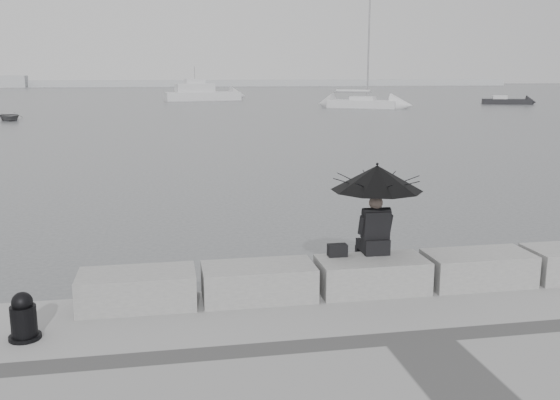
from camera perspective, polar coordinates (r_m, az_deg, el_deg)
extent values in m
plane|color=#4C4E51|center=(10.06, 7.43, -10.08)|extent=(360.00, 360.00, 0.00)
cube|color=gray|center=(8.94, -12.92, -7.98)|extent=(1.60, 0.80, 0.50)
cube|color=gray|center=(9.02, -1.98, -7.51)|extent=(1.60, 0.80, 0.50)
cube|color=gray|center=(9.40, 8.39, -6.81)|extent=(1.60, 0.80, 0.50)
cube|color=gray|center=(10.07, 17.64, -6.00)|extent=(1.60, 0.80, 0.50)
sphere|color=#726056|center=(9.45, 8.76, -0.26)|extent=(0.21, 0.21, 0.21)
cylinder|color=black|center=(9.43, 8.79, 0.15)|extent=(0.02, 0.02, 1.00)
cone|color=black|center=(9.37, 8.85, 2.02)|extent=(1.37, 1.37, 0.38)
sphere|color=black|center=(9.34, 8.89, 3.27)|extent=(0.04, 0.04, 0.04)
cube|color=black|center=(9.38, 5.27, -4.60)|extent=(0.28, 0.16, 0.18)
cylinder|color=black|center=(8.39, -22.27, -11.54)|extent=(0.39, 0.39, 0.06)
cylinder|color=black|center=(8.32, -22.37, -10.35)|extent=(0.31, 0.31, 0.43)
sphere|color=black|center=(8.22, -22.51, -8.62)|extent=(0.25, 0.25, 0.25)
cube|color=#ACAFB2|center=(163.93, -9.67, 10.48)|extent=(180.00, 6.00, 1.60)
cube|color=silver|center=(66.33, 7.58, 8.65)|extent=(7.36, 5.89, 0.90)
cube|color=silver|center=(66.30, 7.59, 9.17)|extent=(2.98, 2.70, 0.50)
cylinder|color=gray|center=(66.32, 7.73, 14.22)|extent=(0.16, 0.16, 12.00)
cylinder|color=gray|center=(66.28, 7.61, 9.73)|extent=(3.47, 2.26, 0.10)
cube|color=silver|center=(83.47, -7.10, 9.36)|extent=(10.13, 4.45, 1.20)
cube|color=silver|center=(83.43, -7.12, 10.12)|extent=(5.20, 3.02, 1.20)
cube|color=silver|center=(83.42, -7.13, 10.74)|extent=(2.69, 2.00, 0.60)
cylinder|color=gray|center=(83.41, -7.15, 11.49)|extent=(0.08, 0.08, 1.60)
cube|color=black|center=(77.92, 20.01, 8.42)|extent=(5.61, 3.47, 0.70)
cube|color=silver|center=(77.90, 20.03, 8.79)|extent=(1.95, 1.71, 0.50)
imported|color=slate|center=(53.23, -23.53, 7.00)|extent=(3.58, 2.31, 0.56)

